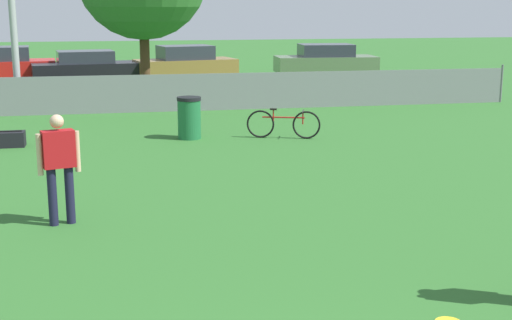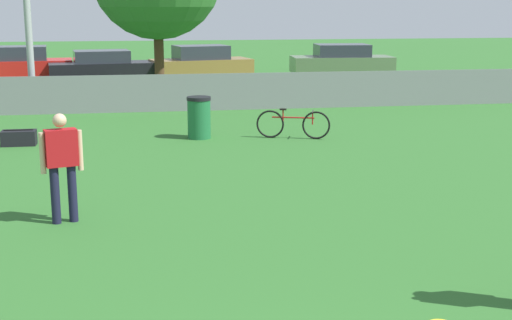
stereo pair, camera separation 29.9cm
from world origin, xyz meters
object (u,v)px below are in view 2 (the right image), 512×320
object	(u,v)px
player_thrower_red	(62,160)
parked_car_red	(20,65)
trash_bin	(199,117)
parked_car_tan	(201,64)
gear_bag_sideline	(19,138)
parked_car_dark	(102,67)
bicycle_sideline	(293,124)
parked_car_olive	(342,61)

from	to	relation	value
player_thrower_red	parked_car_red	size ratio (longest dim) A/B	0.38
player_thrower_red	trash_bin	size ratio (longest dim) A/B	1.62
parked_car_red	parked_car_tan	bearing A→B (deg)	-13.03
gear_bag_sideline	parked_car_dark	distance (m)	12.57
parked_car_red	parked_car_dark	distance (m)	3.48
bicycle_sideline	trash_bin	size ratio (longest dim) A/B	1.70
bicycle_sideline	parked_car_tan	world-z (taller)	parked_car_tan
trash_bin	parked_car_olive	xyz separation A→B (m)	(7.34, 13.42, 0.19)
player_thrower_red	parked_car_dark	bearing A→B (deg)	75.21
trash_bin	parked_car_tan	xyz separation A→B (m)	(1.15, 12.48, 0.21)
bicycle_sideline	gear_bag_sideline	size ratio (longest dim) A/B	2.24
player_thrower_red	gear_bag_sideline	bearing A→B (deg)	88.79
gear_bag_sideline	parked_car_dark	world-z (taller)	parked_car_dark
player_thrower_red	gear_bag_sideline	distance (m)	6.38
player_thrower_red	gear_bag_sideline	size ratio (longest dim) A/B	2.14
parked_car_dark	parked_car_tan	world-z (taller)	parked_car_tan
parked_car_dark	parked_car_tan	xyz separation A→B (m)	(3.94, 0.19, 0.04)
trash_bin	parked_car_tan	size ratio (longest dim) A/B	0.23
parked_car_red	parked_car_olive	xyz separation A→B (m)	(13.43, 0.02, -0.00)
parked_car_red	parked_car_dark	size ratio (longest dim) A/B	0.99
player_thrower_red	parked_car_olive	bearing A→B (deg)	47.84
parked_car_olive	parked_car_tan	bearing A→B (deg)	-168.04
parked_car_dark	bicycle_sideline	bearing A→B (deg)	-76.33
parked_car_dark	parked_car_olive	distance (m)	10.19
gear_bag_sideline	parked_car_red	xyz separation A→B (m)	(-2.00, 13.61, 0.52)
parked_car_tan	parked_car_olive	world-z (taller)	parked_car_tan
bicycle_sideline	parked_car_dark	bearing A→B (deg)	129.67
bicycle_sideline	parked_car_red	xyz separation A→B (m)	(-8.28, 13.80, 0.35)
player_thrower_red	parked_car_dark	size ratio (longest dim) A/B	0.38
parked_car_dark	parked_car_tan	bearing A→B (deg)	-5.06
trash_bin	gear_bag_sideline	world-z (taller)	trash_bin
parked_car_red	parked_car_dark	bearing A→B (deg)	-24.37
parked_car_tan	bicycle_sideline	bearing A→B (deg)	-97.34
gear_bag_sideline	parked_car_tan	bearing A→B (deg)	67.58
parked_car_olive	bicycle_sideline	bearing A→B (deg)	-107.14
parked_car_olive	trash_bin	bearing A→B (deg)	-115.36
parked_car_olive	gear_bag_sideline	bearing A→B (deg)	-126.67
trash_bin	parked_car_red	world-z (taller)	parked_car_red
player_thrower_red	parked_car_dark	xyz separation A→B (m)	(-0.29, 18.63, -0.27)
trash_bin	parked_car_tan	distance (m)	12.53
player_thrower_red	parked_car_tan	xyz separation A→B (m)	(3.65, 18.82, -0.23)
gear_bag_sideline	parked_car_tan	size ratio (longest dim) A/B	0.18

